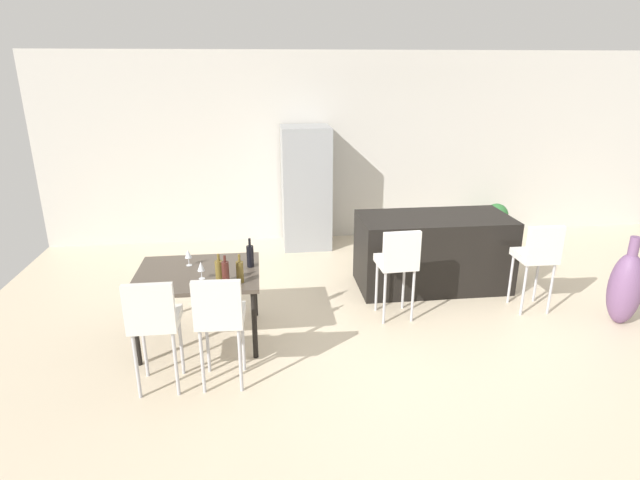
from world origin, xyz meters
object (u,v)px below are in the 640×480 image
dining_chair_far (220,314)px  wine_bottle_inner (240,271)px  bar_chair_left (398,260)px  refrigerator (306,188)px  dining_table (198,278)px  potted_plant (496,218)px  dining_chair_near (154,318)px  wine_bottle_left (250,256)px  wine_glass_middle (188,254)px  wine_glass_far (201,267)px  wine_bottle_corner (226,274)px  wine_bottle_right (219,272)px  floor_vase (625,288)px  bar_chair_middle (538,254)px  kitchen_island (433,252)px

dining_chair_far → wine_bottle_inner: 0.60m
bar_chair_left → refrigerator: size_ratio=0.57×
dining_table → potted_plant: size_ratio=2.12×
dining_chair_near → wine_bottle_inner: dining_chair_near is taller
bar_chair_left → wine_bottle_left: (-1.57, -0.11, 0.16)m
wine_glass_middle → dining_chair_far: bearing=-70.4°
refrigerator → bar_chair_left: bearing=-73.6°
wine_glass_far → wine_bottle_corner: bearing=-43.9°
wine_bottle_right → wine_glass_middle: 0.61m
dining_table → wine_bottle_inner: wine_bottle_inner is taller
floor_vase → potted_plant: 2.94m
dining_table → wine_glass_middle: wine_glass_middle is taller
wine_bottle_left → bar_chair_left: bearing=3.9°
bar_chair_middle → refrigerator: refrigerator is taller
floor_vase → potted_plant: (-0.08, 2.94, -0.09)m
refrigerator → floor_vase: (3.17, -2.95, -0.50)m
dining_table → refrigerator: size_ratio=0.66×
dining_chair_far → wine_bottle_right: (-0.03, 0.55, 0.16)m
wine_glass_middle → wine_glass_far: same height
wine_bottle_right → floor_vase: size_ratio=0.30×
bar_chair_left → potted_plant: (2.34, 2.54, -0.37)m
floor_vase → dining_chair_near: bearing=-172.3°
wine_glass_far → refrigerator: (1.28, 2.92, 0.06)m
wine_bottle_left → refrigerator: 2.79m
wine_glass_middle → wine_glass_far: bearing=-65.9°
wine_bottle_right → potted_plant: wine_bottle_right is taller
dining_table → dining_chair_far: 0.90m
dining_chair_near → wine_bottle_corner: size_ratio=3.32×
kitchen_island → wine_bottle_inner: bearing=-150.8°
wine_bottle_inner → refrigerator: (0.91, 3.04, 0.07)m
dining_chair_near → potted_plant: size_ratio=1.84×
wine_bottle_left → potted_plant: size_ratio=0.53×
wine_glass_far → dining_table: bearing=108.5°
wine_bottle_left → potted_plant: wine_bottle_left is taller
wine_bottle_corner → refrigerator: refrigerator is taller
wine_glass_far → dining_chair_near: bearing=-115.9°
wine_bottle_left → dining_table: bearing=-171.1°
bar_chair_left → potted_plant: 3.48m
wine_bottle_corner → bar_chair_middle: bearing=10.1°
dining_table → wine_bottle_corner: 0.55m
dining_table → wine_glass_far: size_ratio=6.97×
wine_bottle_right → floor_vase: 4.29m
wine_bottle_inner → wine_bottle_corner: size_ratio=0.89×
refrigerator → wine_glass_far: bearing=-113.7°
wine_bottle_inner → kitchen_island: bearing=29.2°
wine_bottle_inner → floor_vase: wine_bottle_inner is taller
potted_plant → dining_chair_far: bearing=-139.2°
bar_chair_left → potted_plant: bearing=47.4°
dining_chair_far → wine_bottle_right: 0.57m
wine_glass_far → bar_chair_middle: bearing=5.7°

